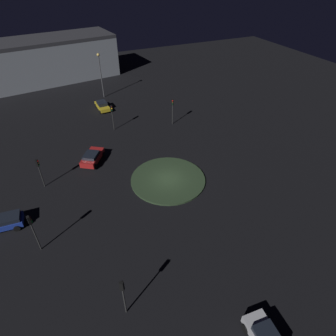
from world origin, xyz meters
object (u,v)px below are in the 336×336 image
(traffic_light_north, at_px, (112,113))
(store_building, at_px, (28,63))
(traffic_light_west_near, at_px, (32,227))
(traffic_light_northeast, at_px, (173,107))
(car_red, at_px, (92,157))
(car_yellow, at_px, (102,106))
(traffic_light_west, at_px, (39,168))
(car_blue, at_px, (1,223))
(streetlamp_north, at_px, (100,69))
(traffic_light_southwest, at_px, (123,291))

(traffic_light_north, distance_m, store_building, 29.27)
(traffic_light_west_near, distance_m, traffic_light_northeast, 27.88)
(car_red, xyz_separation_m, car_yellow, (5.15, 15.52, -0.05))
(car_yellow, height_order, traffic_light_west_near, traffic_light_west_near)
(traffic_light_north, height_order, traffic_light_west, traffic_light_north)
(car_yellow, distance_m, traffic_light_north, 8.46)
(traffic_light_north, xyz_separation_m, traffic_light_west, (-11.35, -9.97, -0.18))
(car_yellow, xyz_separation_m, car_blue, (-16.00, -23.27, -0.01))
(traffic_light_west, relative_size, traffic_light_west_near, 0.88)
(car_red, xyz_separation_m, traffic_light_west, (-6.36, -2.61, 1.99))
(traffic_light_north, distance_m, traffic_light_west_near, 23.14)
(traffic_light_north, xyz_separation_m, traffic_light_west_near, (-12.52, -19.46, 0.18))
(traffic_light_north, distance_m, traffic_light_west, 15.11)
(traffic_light_north, distance_m, traffic_light_northeast, 9.48)
(streetlamp_north, xyz_separation_m, store_building, (-12.13, 13.81, -1.11))
(traffic_light_west, xyz_separation_m, traffic_light_southwest, (4.38, -18.43, 0.14))
(traffic_light_northeast, bearing_deg, streetlamp_north, -127.10)
(streetlamp_north, bearing_deg, car_blue, -121.55)
(car_yellow, height_order, traffic_light_southwest, traffic_light_southwest)
(traffic_light_west, relative_size, streetlamp_north, 0.47)
(traffic_light_north, bearing_deg, traffic_light_west, -58.68)
(traffic_light_southwest, distance_m, store_building, 55.86)
(streetlamp_north, bearing_deg, traffic_light_southwest, -101.74)
(car_red, distance_m, traffic_light_west, 7.16)
(car_yellow, distance_m, traffic_light_northeast, 13.88)
(car_blue, relative_size, traffic_light_north, 1.12)
(traffic_light_west, bearing_deg, streetlamp_north, 80.57)
(car_red, xyz_separation_m, streetlamp_north, (6.73, 20.88, 4.65))
(streetlamp_north, bearing_deg, car_yellow, -106.37)
(car_blue, bearing_deg, car_yellow, -120.55)
(traffic_light_southwest, bearing_deg, store_building, 39.11)
(traffic_light_southwest, bearing_deg, traffic_light_northeast, 3.96)
(car_yellow, height_order, traffic_light_northeast, traffic_light_northeast)
(traffic_light_southwest, relative_size, traffic_light_west_near, 0.93)
(traffic_light_west, xyz_separation_m, store_building, (0.96, 37.30, 1.56))
(streetlamp_north, bearing_deg, store_building, 131.29)
(store_building, bearing_deg, car_yellow, 111.18)
(car_red, relative_size, car_yellow, 1.03)
(car_blue, height_order, store_building, store_building)
(traffic_light_southwest, xyz_separation_m, traffic_light_northeast, (16.23, 26.35, 0.13))
(traffic_light_southwest, relative_size, streetlamp_north, 0.50)
(traffic_light_west, bearing_deg, traffic_light_southwest, -56.96)
(car_red, distance_m, car_blue, 13.32)
(car_red, bearing_deg, streetlamp_north, 15.98)
(car_yellow, bearing_deg, car_red, -21.56)
(car_blue, bearing_deg, traffic_light_west, -127.22)
(traffic_light_northeast, bearing_deg, traffic_light_southwest, -4.51)
(car_yellow, distance_m, streetlamp_north, 7.30)
(traffic_light_northeast, bearing_deg, traffic_light_west, -41.85)
(traffic_light_west, bearing_deg, car_yellow, 77.28)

